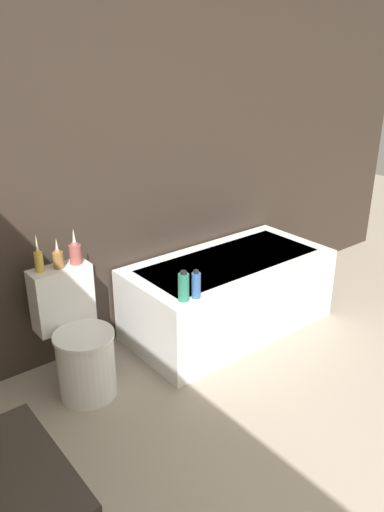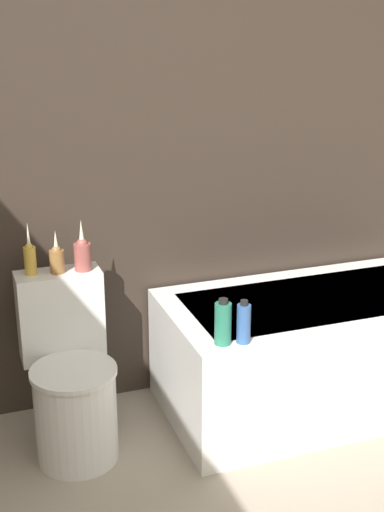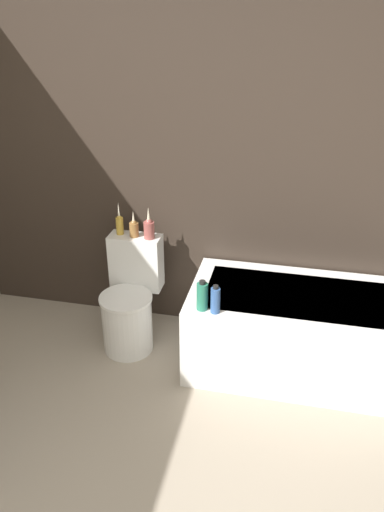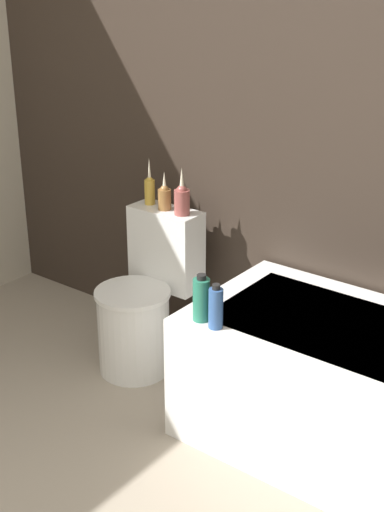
{
  "view_description": "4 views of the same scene",
  "coord_description": "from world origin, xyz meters",
  "px_view_note": "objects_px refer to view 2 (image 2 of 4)",
  "views": [
    {
      "loc": [
        -1.44,
        -0.51,
        1.96
      ],
      "look_at": [
        0.29,
        1.67,
        0.79
      ],
      "focal_mm": 35.0,
      "sensor_mm": 36.0,
      "label": 1
    },
    {
      "loc": [
        -0.8,
        -0.76,
        1.83
      ],
      "look_at": [
        0.11,
        1.79,
        0.87
      ],
      "focal_mm": 50.0,
      "sensor_mm": 36.0,
      "label": 2
    },
    {
      "loc": [
        0.66,
        -0.84,
        2.19
      ],
      "look_at": [
        0.11,
        1.64,
        0.88
      ],
      "focal_mm": 35.0,
      "sensor_mm": 36.0,
      "label": 3
    },
    {
      "loc": [
        1.66,
        -0.38,
        1.86
      ],
      "look_at": [
        0.05,
        1.71,
        0.75
      ],
      "focal_mm": 50.0,
      "sensor_mm": 36.0,
      "label": 4
    }
  ],
  "objects_px": {
    "vase_silver": "(57,258)",
    "shampoo_bottle_short": "(244,323)",
    "vase_gold": "(30,257)",
    "vase_bronze": "(82,253)",
    "toilet": "(71,382)",
    "shampoo_bottle_tall": "(223,323)",
    "bathtub": "(323,349)"
  },
  "relations": [
    {
      "from": "toilet",
      "to": "vase_silver",
      "type": "distance_m",
      "value": 0.53
    },
    {
      "from": "vase_silver",
      "to": "shampoo_bottle_short",
      "type": "distance_m",
      "value": 0.83
    },
    {
      "from": "vase_gold",
      "to": "shampoo_bottle_short",
      "type": "height_order",
      "value": "vase_gold"
    },
    {
      "from": "vase_gold",
      "to": "shampoo_bottle_short",
      "type": "relative_size",
      "value": 1.25
    },
    {
      "from": "shampoo_bottle_tall",
      "to": "shampoo_bottle_short",
      "type": "height_order",
      "value": "shampoo_bottle_tall"
    },
    {
      "from": "vase_silver",
      "to": "shampoo_bottle_tall",
      "type": "height_order",
      "value": "vase_silver"
    },
    {
      "from": "vase_silver",
      "to": "vase_bronze",
      "type": "distance_m",
      "value": 0.11
    },
    {
      "from": "bathtub",
      "to": "vase_bronze",
      "type": "xyz_separation_m",
      "value": [
        -1.09,
        0.18,
        0.55
      ]
    },
    {
      "from": "shampoo_bottle_tall",
      "to": "vase_gold",
      "type": "bearing_deg",
      "value": 144.24
    },
    {
      "from": "toilet",
      "to": "vase_silver",
      "type": "height_order",
      "value": "vase_silver"
    },
    {
      "from": "toilet",
      "to": "shampoo_bottle_tall",
      "type": "relative_size",
      "value": 3.9
    },
    {
      "from": "vase_bronze",
      "to": "vase_gold",
      "type": "bearing_deg",
      "value": 173.45
    },
    {
      "from": "vase_bronze",
      "to": "shampoo_bottle_short",
      "type": "xyz_separation_m",
      "value": [
        0.54,
        -0.48,
        -0.2
      ]
    },
    {
      "from": "vase_silver",
      "to": "shampoo_bottle_tall",
      "type": "xyz_separation_m",
      "value": [
        0.57,
        -0.47,
        -0.18
      ]
    },
    {
      "from": "vase_silver",
      "to": "bathtub",
      "type": "bearing_deg",
      "value": -8.75
    },
    {
      "from": "shampoo_bottle_short",
      "to": "shampoo_bottle_tall",
      "type": "bearing_deg",
      "value": 167.79
    },
    {
      "from": "vase_silver",
      "to": "toilet",
      "type": "bearing_deg",
      "value": -90.0
    },
    {
      "from": "toilet",
      "to": "vase_silver",
      "type": "xyz_separation_m",
      "value": [
        0.0,
        0.17,
        0.5
      ]
    },
    {
      "from": "vase_gold",
      "to": "shampoo_bottle_short",
      "type": "distance_m",
      "value": 0.93
    },
    {
      "from": "bathtub",
      "to": "vase_bronze",
      "type": "height_order",
      "value": "vase_bronze"
    },
    {
      "from": "vase_gold",
      "to": "shampoo_bottle_tall",
      "type": "distance_m",
      "value": 0.85
    },
    {
      "from": "toilet",
      "to": "vase_gold",
      "type": "height_order",
      "value": "vase_gold"
    },
    {
      "from": "shampoo_bottle_tall",
      "to": "vase_bronze",
      "type": "bearing_deg",
      "value": 134.83
    },
    {
      "from": "vase_gold",
      "to": "shampoo_bottle_tall",
      "type": "relative_size",
      "value": 1.18
    },
    {
      "from": "toilet",
      "to": "vase_bronze",
      "type": "bearing_deg",
      "value": 56.1
    },
    {
      "from": "vase_bronze",
      "to": "toilet",
      "type": "bearing_deg",
      "value": -123.9
    },
    {
      "from": "toilet",
      "to": "shampoo_bottle_short",
      "type": "xyz_separation_m",
      "value": [
        0.65,
        -0.32,
        0.31
      ]
    },
    {
      "from": "vase_silver",
      "to": "vase_bronze",
      "type": "relative_size",
      "value": 0.84
    },
    {
      "from": "vase_silver",
      "to": "vase_bronze",
      "type": "bearing_deg",
      "value": -2.92
    },
    {
      "from": "shampoo_bottle_tall",
      "to": "toilet",
      "type": "bearing_deg",
      "value": 152.1
    },
    {
      "from": "vase_bronze",
      "to": "shampoo_bottle_short",
      "type": "relative_size",
      "value": 1.23
    },
    {
      "from": "vase_gold",
      "to": "vase_bronze",
      "type": "height_order",
      "value": "vase_gold"
    }
  ]
}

